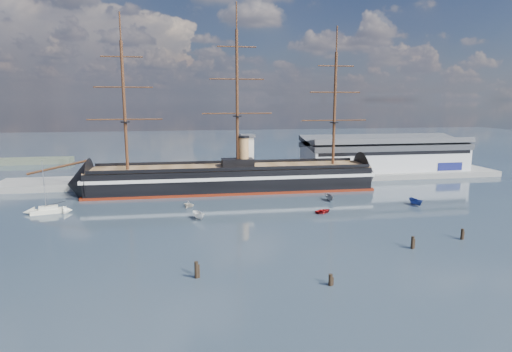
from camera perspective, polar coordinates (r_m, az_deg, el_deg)
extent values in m
plane|color=#263342|center=(119.37, -0.09, -3.83)|extent=(600.00, 600.00, 0.00)
cube|color=slate|center=(155.76, 1.22, -0.53)|extent=(180.00, 18.00, 2.00)
cube|color=#B7BABC|center=(174.15, 16.66, 2.50)|extent=(62.00, 20.00, 10.00)
cube|color=#3F4247|center=(173.54, 16.75, 4.34)|extent=(63.00, 21.00, 2.00)
cube|color=silver|center=(150.20, -1.16, 2.55)|extent=(4.00, 4.00, 14.00)
cube|color=#3F4247|center=(149.40, -1.17, 5.40)|extent=(5.00, 5.00, 1.00)
cube|color=black|center=(137.28, -3.28, -0.30)|extent=(88.25, 17.42, 7.00)
cube|color=silver|center=(137.07, -3.28, 0.20)|extent=(90.25, 17.69, 1.00)
cube|color=#641B0B|center=(137.98, -3.26, -1.79)|extent=(90.25, 17.65, 0.90)
cone|color=black|center=(139.77, -22.56, -1.00)|extent=(14.25, 15.90, 15.68)
cone|color=black|center=(150.03, 14.64, 0.16)|extent=(11.25, 15.86, 15.68)
cube|color=brown|center=(136.67, -3.29, 1.19)|extent=(88.23, 16.14, 0.40)
cube|color=black|center=(136.71, -2.47, 1.79)|extent=(10.10, 6.16, 2.50)
cylinder|color=tan|center=(136.53, -1.64, 3.27)|extent=(3.20, 3.20, 9.00)
cylinder|color=#381E0F|center=(140.23, -24.90, 1.06)|extent=(17.76, 0.99, 4.43)
cylinder|color=#381E0F|center=(135.05, -17.15, 8.84)|extent=(0.90, 0.90, 38.00)
cylinder|color=#381E0F|center=(135.28, -2.53, 10.12)|extent=(0.90, 0.90, 42.00)
cylinder|color=#381E0F|center=(143.13, 10.43, 8.76)|extent=(0.90, 0.90, 36.00)
cube|color=beige|center=(122.50, -25.92, -4.23)|extent=(8.81, 4.43, 1.13)
cube|color=beige|center=(122.30, -25.95, -3.82)|extent=(4.81, 2.83, 0.90)
cylinder|color=#B2B2B7|center=(121.28, -26.42, -1.13)|extent=(0.18, 0.18, 12.41)
imported|color=white|center=(105.84, -7.63, -5.75)|extent=(6.34, 4.13, 2.38)
imported|color=#9F0C0F|center=(112.28, 8.99, -4.86)|extent=(2.28, 3.16, 1.37)
imported|color=slate|center=(125.68, 9.78, -3.27)|extent=(5.48, 2.10, 2.18)
imported|color=silver|center=(117.74, -8.94, -4.15)|extent=(5.17, 5.77, 2.00)
imported|color=navy|center=(126.55, 20.52, -3.68)|extent=(6.18, 2.99, 2.37)
cylinder|color=black|center=(72.61, -7.93, -13.32)|extent=(0.64, 0.64, 3.52)
cylinder|color=black|center=(70.34, 9.88, -14.17)|extent=(0.64, 0.64, 2.55)
cylinder|color=black|center=(90.41, 20.11, -9.07)|extent=(0.64, 0.64, 3.17)
cylinder|color=black|center=(100.09, 25.74, -7.62)|extent=(0.64, 0.64, 2.99)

